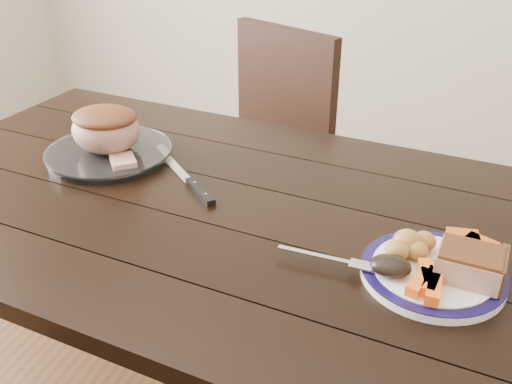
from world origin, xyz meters
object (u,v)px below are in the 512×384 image
(dining_table, at_px, (225,238))
(chair_far, at_px, (262,151))
(roast_joint, at_px, (106,130))
(fork, at_px, (333,260))
(pork_slice, at_px, (469,265))
(serving_platter, at_px, (109,154))
(carving_knife, at_px, (193,184))
(dinner_plate, at_px, (432,274))

(dining_table, distance_m, chair_far, 0.76)
(dining_table, relative_size, roast_joint, 9.89)
(fork, height_order, roast_joint, roast_joint)
(pork_slice, height_order, fork, pork_slice)
(serving_platter, distance_m, pork_slice, 0.88)
(dining_table, height_order, carving_knife, carving_knife)
(dining_table, bearing_deg, serving_platter, 162.80)
(dining_table, distance_m, roast_joint, 0.41)
(dining_table, distance_m, dinner_plate, 0.47)
(fork, distance_m, roast_joint, 0.68)
(roast_joint, xyz_separation_m, carving_knife, (0.26, -0.07, -0.07))
(dining_table, distance_m, serving_platter, 0.38)
(chair_far, bearing_deg, dining_table, 126.99)
(dining_table, height_order, pork_slice, pork_slice)
(fork, bearing_deg, serving_platter, 158.98)
(roast_joint, bearing_deg, pork_slice, -15.34)
(chair_far, xyz_separation_m, serving_platter, (-0.19, -0.62, 0.23))
(carving_knife, bearing_deg, dining_table, 18.43)
(fork, distance_m, carving_knife, 0.41)
(dinner_plate, height_order, carving_knife, dinner_plate)
(pork_slice, relative_size, carving_knife, 0.41)
(dinner_plate, xyz_separation_m, carving_knife, (-0.53, 0.16, -0.00))
(dinner_plate, bearing_deg, fork, -168.39)
(dining_table, relative_size, chair_far, 1.81)
(fork, relative_size, carving_knife, 0.70)
(chair_far, distance_m, dinner_plate, 1.07)
(serving_platter, bearing_deg, dining_table, -17.20)
(dining_table, distance_m, pork_slice, 0.53)
(roast_joint, bearing_deg, dining_table, -17.20)
(dining_table, height_order, fork, fork)
(dinner_plate, bearing_deg, roast_joint, 163.96)
(fork, xyz_separation_m, carving_knife, (-0.37, 0.19, -0.01))
(chair_far, distance_m, carving_knife, 0.73)
(dining_table, height_order, roast_joint, roast_joint)
(pork_slice, bearing_deg, dining_table, 166.01)
(serving_platter, bearing_deg, chair_far, 73.07)
(dinner_plate, relative_size, serving_platter, 0.83)
(dining_table, relative_size, pork_slice, 16.05)
(dinner_plate, xyz_separation_m, fork, (-0.17, -0.03, 0.01))
(chair_far, xyz_separation_m, carving_knife, (0.07, -0.69, 0.23))
(pork_slice, distance_m, fork, 0.23)
(dining_table, bearing_deg, pork_slice, -13.99)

